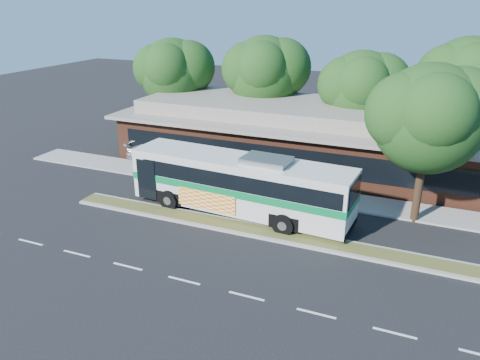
{
  "coord_description": "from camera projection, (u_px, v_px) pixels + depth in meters",
  "views": [
    {
      "loc": [
        6.18,
        -20.36,
        11.72
      ],
      "look_at": [
        -3.5,
        2.58,
        2.0
      ],
      "focal_mm": 35.0,
      "sensor_mm": 36.0,
      "label": 1
    }
  ],
  "objects": [
    {
      "name": "tree_bg_d",
      "position": [
        474.0,
        80.0,
        32.44
      ],
      "size": [
        6.91,
        6.2,
        9.37
      ],
      "color": "black",
      "rests_on": "ground"
    },
    {
      "name": "parking_lot",
      "position": [
        115.0,
        148.0,
        39.07
      ],
      "size": [
        14.0,
        12.0,
        0.01
      ],
      "primitive_type": "cube",
      "color": "black",
      "rests_on": "ground"
    },
    {
      "name": "sedan",
      "position": [
        160.0,
        152.0,
        35.74
      ],
      "size": [
        5.49,
        3.01,
        1.51
      ],
      "primitive_type": "imported",
      "rotation": [
        0.0,
        0.0,
        1.75
      ],
      "color": "#B0B1B7",
      "rests_on": "ground"
    },
    {
      "name": "tree_bg_c",
      "position": [
        367.0,
        87.0,
        34.42
      ],
      "size": [
        6.24,
        5.6,
        8.26
      ],
      "color": "black",
      "rests_on": "ground"
    },
    {
      "name": "transit_bus",
      "position": [
        241.0,
        181.0,
        26.51
      ],
      "size": [
        13.21,
        3.69,
        3.67
      ],
      "rotation": [
        0.0,
        0.0,
        -0.07
      ],
      "color": "beige",
      "rests_on": "ground"
    },
    {
      "name": "sidewalk",
      "position": [
        315.0,
        196.0,
        29.45
      ],
      "size": [
        44.0,
        2.6,
        0.12
      ],
      "primitive_type": "cube",
      "color": "gray",
      "rests_on": "ground"
    },
    {
      "name": "ground",
      "position": [
        283.0,
        243.0,
        23.98
      ],
      "size": [
        120.0,
        120.0,
        0.0
      ],
      "primitive_type": "plane",
      "color": "black",
      "rests_on": "ground"
    },
    {
      "name": "sidewalk_tree",
      "position": [
        438.0,
        116.0,
        24.13
      ],
      "size": [
        6.44,
        5.78,
        8.76
      ],
      "color": "black",
      "rests_on": "ground"
    },
    {
      "name": "tree_bg_b",
      "position": [
        270.0,
        71.0,
        37.97
      ],
      "size": [
        6.69,
        6.0,
        9.0
      ],
      "color": "black",
      "rests_on": "ground"
    },
    {
      "name": "tree_bg_a",
      "position": [
        178.0,
        71.0,
        40.11
      ],
      "size": [
        6.47,
        5.8,
        8.63
      ],
      "color": "black",
      "rests_on": "ground"
    },
    {
      "name": "median_strip",
      "position": [
        287.0,
        236.0,
        24.46
      ],
      "size": [
        26.0,
        1.1,
        0.15
      ],
      "primitive_type": "cube",
      "color": "#494D20",
      "rests_on": "ground"
    },
    {
      "name": "plaza_building",
      "position": [
        339.0,
        138.0,
        34.35
      ],
      "size": [
        33.2,
        11.2,
        4.45
      ],
      "color": "#542A1A",
      "rests_on": "ground"
    }
  ]
}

